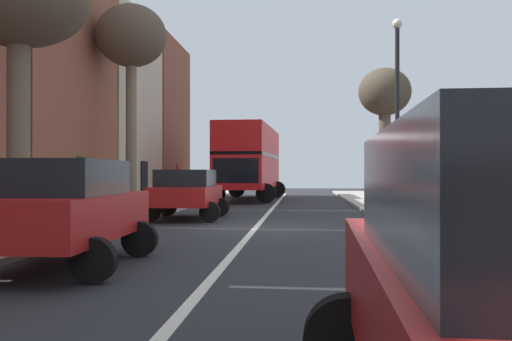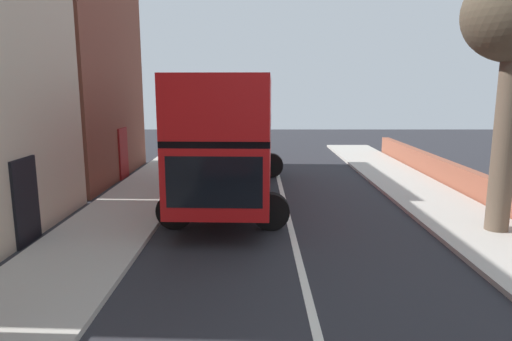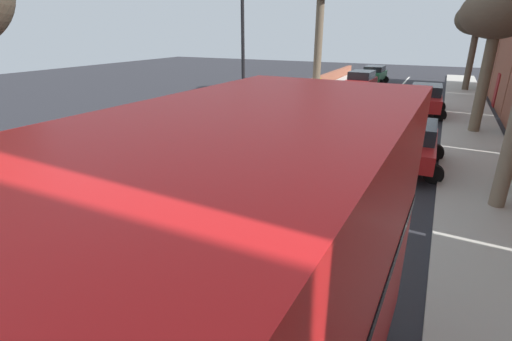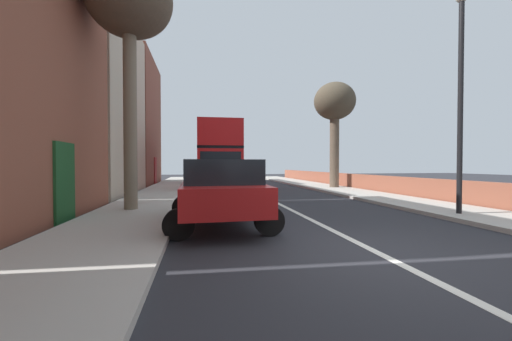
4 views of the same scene
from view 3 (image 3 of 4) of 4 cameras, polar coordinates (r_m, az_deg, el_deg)
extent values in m
plane|color=#28282D|center=(17.72, 14.80, 4.64)|extent=(84.00, 84.00, 0.00)
cube|color=silver|center=(17.71, 14.80, 4.65)|extent=(0.16, 54.00, 0.01)
cube|color=#B2ADA3|center=(17.48, 30.66, 2.36)|extent=(2.60, 60.00, 0.12)
cube|color=#B2ADA3|center=(19.21, 0.35, 6.76)|extent=(2.60, 60.00, 0.12)
cube|color=#194C23|center=(37.09, 31.89, 12.10)|extent=(0.08, 1.10, 2.10)
cube|color=maroon|center=(29.18, 32.97, 10.31)|extent=(0.08, 1.10, 2.10)
cube|color=brown|center=(19.82, -3.72, 8.37)|extent=(0.36, 54.00, 0.94)
cube|color=black|center=(6.29, 10.57, -9.03)|extent=(2.20, 0.14, 1.19)
cylinder|color=black|center=(6.23, -7.72, -22.20)|extent=(1.01, 0.34, 1.00)
cube|color=#AD1919|center=(24.19, 24.51, 9.71)|extent=(1.88, 4.24, 0.69)
cube|color=black|center=(24.31, 24.75, 11.22)|extent=(1.68, 2.35, 0.55)
cylinder|color=black|center=(23.02, 26.48, 7.62)|extent=(0.65, 0.24, 0.64)
cylinder|color=black|center=(23.02, 22.02, 8.28)|extent=(0.65, 0.24, 0.64)
cylinder|color=black|center=(25.58, 26.42, 8.76)|extent=(0.65, 0.24, 0.64)
cylinder|color=black|center=(25.57, 22.40, 9.35)|extent=(0.65, 0.24, 0.64)
cube|color=#1E6038|center=(36.69, 17.62, 13.75)|extent=(1.80, 4.19, 0.65)
cube|color=black|center=(36.84, 17.78, 14.67)|extent=(1.62, 2.32, 0.50)
cylinder|color=black|center=(35.34, 18.55, 12.62)|extent=(0.64, 0.23, 0.64)
cylinder|color=black|center=(35.67, 15.72, 12.97)|extent=(0.64, 0.23, 0.64)
cylinder|color=black|center=(37.86, 19.25, 13.02)|extent=(0.64, 0.23, 0.64)
cylinder|color=black|center=(38.17, 16.59, 13.36)|extent=(0.64, 0.23, 0.64)
cube|color=#AD1919|center=(30.91, 15.73, 12.78)|extent=(1.91, 4.53, 0.65)
cube|color=black|center=(31.05, 15.94, 13.95)|extent=(1.71, 2.51, 0.59)
cylinder|color=black|center=(29.44, 16.77, 11.35)|extent=(0.65, 0.24, 0.64)
cylinder|color=black|center=(29.85, 13.29, 11.79)|extent=(0.65, 0.24, 0.64)
cylinder|color=black|center=(32.14, 17.84, 11.97)|extent=(0.65, 0.24, 0.64)
cylinder|color=black|center=(32.52, 14.63, 12.38)|extent=(0.65, 0.24, 0.64)
cube|color=#AD1919|center=(14.48, 22.34, 3.41)|extent=(1.88, 4.07, 0.60)
cube|color=black|center=(14.53, 22.70, 5.77)|extent=(1.71, 2.25, 0.54)
cylinder|color=black|center=(13.42, 25.60, -0.49)|extent=(0.64, 0.23, 0.64)
cylinder|color=black|center=(13.49, 17.75, 0.73)|extent=(0.64, 0.23, 0.64)
cylinder|color=black|center=(15.81, 25.80, 2.50)|extent=(0.64, 0.23, 0.64)
cylinder|color=black|center=(15.87, 19.12, 3.52)|extent=(0.64, 0.23, 0.64)
cylinder|color=brown|center=(20.67, 31.60, 11.54)|extent=(0.50, 0.50, 4.68)
ellipsoid|color=brown|center=(20.56, 33.24, 19.63)|extent=(3.12, 3.12, 2.20)
cylinder|color=brown|center=(35.47, 30.11, 14.55)|extent=(0.49, 0.49, 4.76)
ellipsoid|color=#4C4233|center=(35.41, 31.04, 19.41)|extent=(3.40, 3.40, 2.49)
cylinder|color=brown|center=(28.47, 9.55, 18.50)|extent=(0.56, 0.56, 7.17)
cylinder|color=black|center=(16.04, -1.98, 15.06)|extent=(0.14, 0.14, 6.00)
cylinder|color=black|center=(29.47, 9.38, 12.62)|extent=(0.52, 0.52, 1.08)
cylinder|color=olive|center=(29.40, 9.45, 13.75)|extent=(0.55, 0.55, 0.10)
camera|label=1|loc=(33.44, 18.91, 14.25)|focal=41.15mm
camera|label=2|loc=(15.37, 18.36, 16.14)|focal=31.36mm
camera|label=4|loc=(21.48, 25.73, 10.20)|focal=20.67mm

